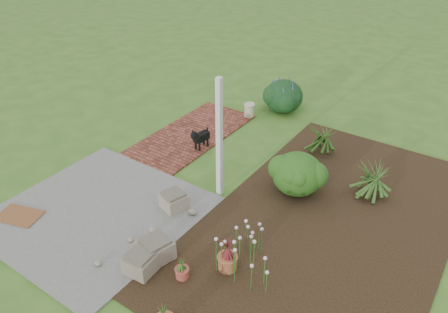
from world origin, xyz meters
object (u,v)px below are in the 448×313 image
Objects in this scene: stone_trough_near at (141,263)px; evergreen_shrub at (298,173)px; black_dog at (200,137)px; cream_ceramic_urn at (249,110)px.

stone_trough_near is 3.55m from evergreen_shrub.
evergreen_shrub is at bearing 0.34° from black_dog.
black_dog is 2.12m from cream_ceramic_urn.
stone_trough_near is 3.94m from black_dog.
black_dog reaches higher than cream_ceramic_urn.
cream_ceramic_urn is (-1.51, 5.73, 0.02)m from stone_trough_near.
stone_trough_near is at bearing -61.05° from black_dog.
stone_trough_near is at bearing -107.48° from evergreen_shrub.
stone_trough_near is 0.78× the size of black_dog.
stone_trough_near is 1.32× the size of cream_ceramic_urn.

